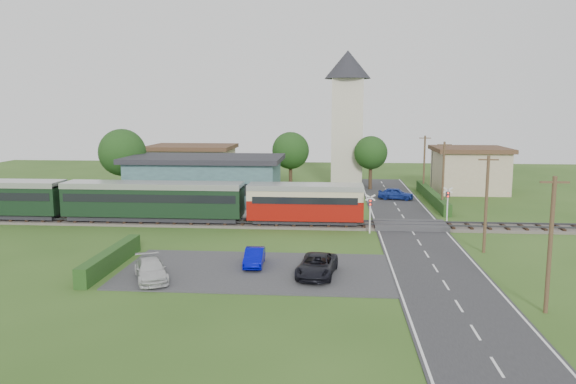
# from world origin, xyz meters

# --- Properties ---
(ground) EXTENTS (120.00, 120.00, 0.00)m
(ground) POSITION_xyz_m (0.00, 0.00, 0.00)
(ground) COLOR #2D4C19
(railway_track) EXTENTS (76.00, 3.20, 0.49)m
(railway_track) POSITION_xyz_m (0.00, 2.00, 0.11)
(railway_track) COLOR #4C443D
(railway_track) RESTS_ON ground
(road) EXTENTS (6.00, 70.00, 0.05)m
(road) POSITION_xyz_m (10.00, 0.00, 0.03)
(road) COLOR #28282B
(road) RESTS_ON ground
(car_park) EXTENTS (17.00, 9.00, 0.08)m
(car_park) POSITION_xyz_m (-1.50, -12.00, 0.04)
(car_park) COLOR #333335
(car_park) RESTS_ON ground
(crossing_deck) EXTENTS (6.20, 3.40, 0.45)m
(crossing_deck) POSITION_xyz_m (10.00, 2.00, 0.23)
(crossing_deck) COLOR #333335
(crossing_deck) RESTS_ON ground
(platform) EXTENTS (30.00, 3.00, 0.45)m
(platform) POSITION_xyz_m (-10.00, 5.20, 0.23)
(platform) COLOR gray
(platform) RESTS_ON ground
(equipment_hut) EXTENTS (2.30, 2.30, 2.55)m
(equipment_hut) POSITION_xyz_m (-18.00, 5.20, 1.75)
(equipment_hut) COLOR beige
(equipment_hut) RESTS_ON platform
(station_building) EXTENTS (16.00, 9.00, 5.30)m
(station_building) POSITION_xyz_m (-10.00, 10.99, 2.69)
(station_building) COLOR #38565B
(station_building) RESTS_ON ground
(train) EXTENTS (43.20, 2.90, 3.40)m
(train) POSITION_xyz_m (-15.84, 2.00, 2.18)
(train) COLOR #232328
(train) RESTS_ON ground
(church_tower) EXTENTS (6.00, 6.00, 17.60)m
(church_tower) POSITION_xyz_m (5.00, 28.00, 10.23)
(church_tower) COLOR beige
(church_tower) RESTS_ON ground
(house_west) EXTENTS (10.80, 8.80, 5.50)m
(house_west) POSITION_xyz_m (-15.00, 25.00, 2.79)
(house_west) COLOR tan
(house_west) RESTS_ON ground
(house_east) EXTENTS (8.80, 8.80, 5.50)m
(house_east) POSITION_xyz_m (20.00, 24.00, 2.80)
(house_east) COLOR tan
(house_east) RESTS_ON ground
(hedge_carpark) EXTENTS (0.80, 9.00, 1.20)m
(hedge_carpark) POSITION_xyz_m (-11.00, -12.00, 0.60)
(hedge_carpark) COLOR #193814
(hedge_carpark) RESTS_ON ground
(hedge_roadside) EXTENTS (0.80, 18.00, 1.20)m
(hedge_roadside) POSITION_xyz_m (14.20, 16.00, 0.60)
(hedge_roadside) COLOR #193814
(hedge_roadside) RESTS_ON ground
(hedge_station) EXTENTS (22.00, 0.80, 1.30)m
(hedge_station) POSITION_xyz_m (-10.00, 15.50, 0.65)
(hedge_station) COLOR #193814
(hedge_station) RESTS_ON ground
(tree_a) EXTENTS (5.20, 5.20, 8.00)m
(tree_a) POSITION_xyz_m (-20.00, 14.00, 5.38)
(tree_a) COLOR #332316
(tree_a) RESTS_ON ground
(tree_b) EXTENTS (4.60, 4.60, 7.34)m
(tree_b) POSITION_xyz_m (-2.00, 23.00, 5.02)
(tree_b) COLOR #332316
(tree_b) RESTS_ON ground
(tree_c) EXTENTS (4.20, 4.20, 6.78)m
(tree_c) POSITION_xyz_m (8.00, 25.00, 4.65)
(tree_c) COLOR #332316
(tree_c) RESTS_ON ground
(utility_pole_a) EXTENTS (1.40, 0.22, 7.00)m
(utility_pole_a) POSITION_xyz_m (14.20, -18.00, 3.63)
(utility_pole_a) COLOR #473321
(utility_pole_a) RESTS_ON ground
(utility_pole_b) EXTENTS (1.40, 0.22, 7.00)m
(utility_pole_b) POSITION_xyz_m (14.20, -6.00, 3.63)
(utility_pole_b) COLOR #473321
(utility_pole_b) RESTS_ON ground
(utility_pole_c) EXTENTS (1.40, 0.22, 7.00)m
(utility_pole_c) POSITION_xyz_m (14.20, 10.00, 3.63)
(utility_pole_c) COLOR #473321
(utility_pole_c) RESTS_ON ground
(utility_pole_d) EXTENTS (1.40, 0.22, 7.00)m
(utility_pole_d) POSITION_xyz_m (14.20, 22.00, 3.63)
(utility_pole_d) COLOR #473321
(utility_pole_d) RESTS_ON ground
(crossing_signal_near) EXTENTS (0.84, 0.28, 3.28)m
(crossing_signal_near) POSITION_xyz_m (6.40, -0.41, 2.14)
(crossing_signal_near) COLOR silver
(crossing_signal_near) RESTS_ON ground
(crossing_signal_far) EXTENTS (0.84, 0.28, 3.28)m
(crossing_signal_far) POSITION_xyz_m (13.60, 4.39, 2.14)
(crossing_signal_far) COLOR silver
(crossing_signal_far) RESTS_ON ground
(streetlamp_west) EXTENTS (0.30, 0.30, 5.15)m
(streetlamp_west) POSITION_xyz_m (-22.00, 20.00, 3.04)
(streetlamp_west) COLOR #3F3F47
(streetlamp_west) RESTS_ON ground
(streetlamp_east) EXTENTS (0.30, 0.30, 5.15)m
(streetlamp_east) POSITION_xyz_m (16.00, 27.00, 3.04)
(streetlamp_east) COLOR #3F3F47
(streetlamp_east) RESTS_ON ground
(car_on_road) EXTENTS (4.17, 2.32, 1.34)m
(car_on_road) POSITION_xyz_m (10.36, 16.92, 0.72)
(car_on_road) COLOR navy
(car_on_road) RESTS_ON road
(car_park_blue) EXTENTS (1.35, 3.49, 1.13)m
(car_park_blue) POSITION_xyz_m (-1.73, -10.94, 0.65)
(car_park_blue) COLOR #02069D
(car_park_blue) RESTS_ON car_park
(car_park_silver) EXTENTS (3.33, 4.58, 1.23)m
(car_park_silver) POSITION_xyz_m (-7.50, -14.50, 0.70)
(car_park_silver) COLOR silver
(car_park_silver) RESTS_ON car_park
(car_park_dark) EXTENTS (2.71, 4.86, 1.29)m
(car_park_dark) POSITION_xyz_m (2.41, -12.83, 0.72)
(car_park_dark) COLOR black
(car_park_dark) RESTS_ON car_park
(pedestrian_near) EXTENTS (0.65, 0.43, 1.75)m
(pedestrian_near) POSITION_xyz_m (-1.46, 5.62, 1.33)
(pedestrian_near) COLOR gray
(pedestrian_near) RESTS_ON platform
(pedestrian_far) EXTENTS (0.70, 0.86, 1.63)m
(pedestrian_far) POSITION_xyz_m (-18.05, 5.00, 1.26)
(pedestrian_far) COLOR gray
(pedestrian_far) RESTS_ON platform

